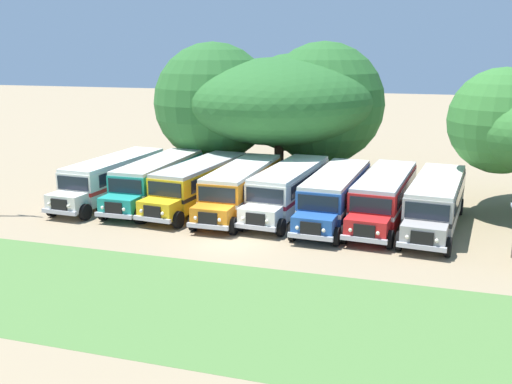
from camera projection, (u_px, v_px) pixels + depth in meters
name	position (u px, v px, depth m)	size (l,w,h in m)	color
ground_plane	(231.00, 240.00, 31.30)	(220.00, 220.00, 0.00)	#937F60
foreground_grass_strip	(166.00, 300.00, 23.86)	(80.00, 9.30, 0.01)	#4C7538
parked_bus_slot_0	(113.00, 177.00, 39.49)	(3.13, 10.90, 2.82)	silver
parked_bus_slot_1	(158.00, 179.00, 38.86)	(2.69, 10.84, 2.82)	teal
parked_bus_slot_2	(200.00, 182.00, 37.91)	(3.58, 10.98, 2.82)	yellow
parked_bus_slot_3	(241.00, 186.00, 36.79)	(2.72, 10.85, 2.82)	orange
parked_bus_slot_4	(289.00, 187.00, 36.49)	(3.41, 10.95, 2.82)	silver
parked_bus_slot_5	(335.00, 193.00, 34.94)	(3.15, 10.90, 2.82)	#23519E
parked_bus_slot_6	(384.00, 195.00, 34.47)	(3.42, 10.95, 2.82)	red
parked_bus_slot_7	(436.00, 200.00, 33.31)	(3.62, 10.98, 2.82)	#9E9993
broad_shade_tree	(278.00, 102.00, 45.45)	(17.37, 15.95, 10.62)	brown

